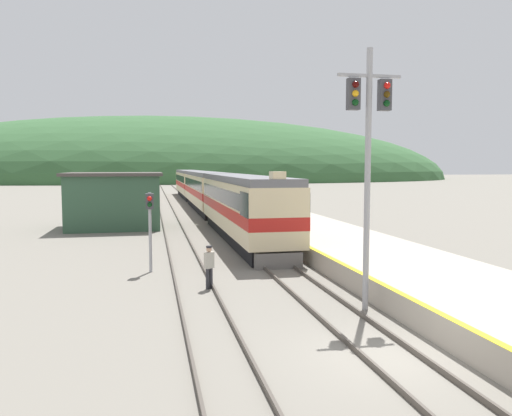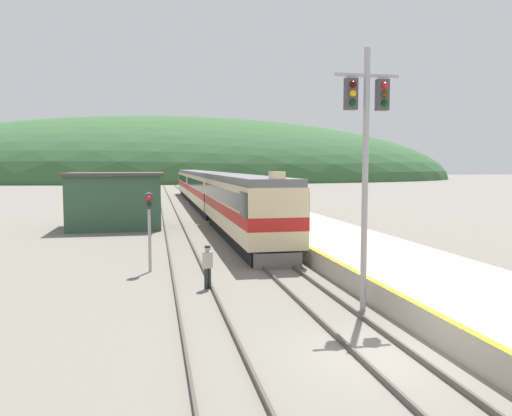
# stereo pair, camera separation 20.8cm
# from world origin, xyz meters

# --- Properties ---
(ground_plane) EXTENTS (500.00, 500.00, 0.00)m
(ground_plane) POSITION_xyz_m (0.00, 0.00, 0.00)
(ground_plane) COLOR slate
(track_main) EXTENTS (1.52, 180.00, 0.16)m
(track_main) POSITION_xyz_m (0.00, 70.00, 0.08)
(track_main) COLOR #4C443D
(track_main) RESTS_ON ground
(track_siding) EXTENTS (1.52, 180.00, 0.16)m
(track_siding) POSITION_xyz_m (-4.24, 70.00, 0.08)
(track_siding) COLOR #4C443D
(track_siding) RESTS_ON ground
(platform) EXTENTS (5.98, 140.00, 0.87)m
(platform) POSITION_xyz_m (4.64, 50.00, 0.43)
(platform) COLOR #ADA393
(platform) RESTS_ON ground
(distant_hills) EXTENTS (209.87, 94.44, 44.05)m
(distant_hills) POSITION_xyz_m (0.00, 167.93, 0.00)
(distant_hills) COLOR #335B33
(distant_hills) RESTS_ON ground
(station_shed) EXTENTS (7.39, 6.81, 4.36)m
(station_shed) POSITION_xyz_m (-8.69, 29.40, 2.20)
(station_shed) COLOR #385B42
(station_shed) RESTS_ON ground
(express_train_lead_car) EXTENTS (3.00, 20.10, 4.61)m
(express_train_lead_car) POSITION_xyz_m (0.00, 20.88, 2.32)
(express_train_lead_car) COLOR black
(express_train_lead_car) RESTS_ON ground
(carriage_second) EXTENTS (2.99, 22.69, 4.25)m
(carriage_second) POSITION_xyz_m (0.00, 43.38, 2.31)
(carriage_second) COLOR black
(carriage_second) RESTS_ON ground
(carriage_third) EXTENTS (2.99, 22.69, 4.25)m
(carriage_third) POSITION_xyz_m (0.00, 66.95, 2.31)
(carriage_third) COLOR black
(carriage_third) RESTS_ON ground
(signal_mast_main) EXTENTS (2.20, 0.42, 8.71)m
(signal_mast_main) POSITION_xyz_m (1.18, 4.08, 5.72)
(signal_mast_main) COLOR #9E9EA3
(signal_mast_main) RESTS_ON ground
(signal_post_siding) EXTENTS (0.36, 0.42, 3.67)m
(signal_post_siding) POSITION_xyz_m (-5.95, 11.74, 2.64)
(signal_post_siding) COLOR #9E9EA3
(signal_post_siding) RESTS_ON ground
(track_worker) EXTENTS (0.42, 0.37, 1.72)m
(track_worker) POSITION_xyz_m (-3.67, 8.05, 0.98)
(track_worker) COLOR #2D2D33
(track_worker) RESTS_ON ground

